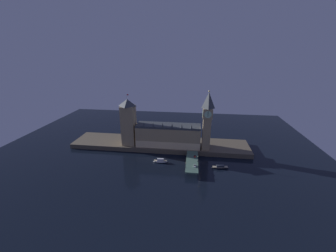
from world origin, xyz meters
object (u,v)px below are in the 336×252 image
street_lamp_near (186,164)px  boat_downstream (220,167)px  car_southbound_trail (195,156)px  street_lamp_mid (198,158)px  clock_tower (207,119)px  street_lamp_far (187,151)px  boat_upstream (160,161)px  victoria_tower (129,122)px  car_southbound_lead (195,166)px  pedestrian_mid_walk (197,161)px

street_lamp_near → boat_downstream: bearing=21.1°
car_southbound_trail → street_lamp_near: (-8.72, -24.30, 3.09)m
street_lamp_near → street_lamp_mid: size_ratio=0.95×
clock_tower → street_lamp_far: size_ratio=10.13×
clock_tower → boat_upstream: clock_tower is taller
victoria_tower → boat_upstream: size_ratio=3.95×
victoria_tower → car_southbound_trail: victoria_tower is taller
car_southbound_lead → car_southbound_trail: 20.64m
street_lamp_near → street_lamp_far: (0.00, 29.44, 0.56)m
pedestrian_mid_walk → street_lamp_mid: size_ratio=0.28×
street_lamp_mid → street_lamp_far: 18.93m
street_lamp_far → boat_upstream: (-28.25, -11.90, -8.62)m
car_southbound_trail → street_lamp_mid: street_lamp_mid is taller
victoria_tower → boat_upstream: 62.70m
pedestrian_mid_walk → boat_upstream: 40.32m
clock_tower → victoria_tower: 93.18m
clock_tower → victoria_tower: bearing=178.0°
clock_tower → pedestrian_mid_walk: (-9.50, -32.49, -35.34)m
victoria_tower → street_lamp_mid: size_ratio=10.02×
street_lamp_near → street_lamp_mid: street_lamp_mid is taller
pedestrian_mid_walk → boat_downstream: size_ratio=0.10×
clock_tower → victoria_tower: clock_tower is taller
pedestrian_mid_walk → street_lamp_mid: street_lamp_mid is taller
pedestrian_mid_walk → street_lamp_near: street_lamp_near is taller
boat_upstream → boat_downstream: bearing=-3.6°
car_southbound_trail → street_lamp_far: 10.76m
car_southbound_lead → boat_upstream: 39.81m
victoria_tower → pedestrian_mid_walk: (83.26, -35.80, -27.11)m
street_lamp_near → boat_upstream: street_lamp_near is taller
street_lamp_near → street_lamp_far: street_lamp_far is taller
clock_tower → car_southbound_lead: bearing=-106.3°
victoria_tower → street_lamp_far: 78.08m
street_lamp_mid → clock_tower: bearing=73.6°
street_lamp_near → street_lamp_far: size_ratio=0.87×
car_southbound_lead → street_lamp_near: street_lamp_near is taller
clock_tower → car_southbound_lead: size_ratio=15.63×
car_southbound_lead → street_lamp_far: (-8.72, 25.78, 3.61)m
pedestrian_mid_walk → street_lamp_near: size_ratio=0.29×
victoria_tower → car_southbound_lead: bearing=-29.4°
street_lamp_far → boat_downstream: street_lamp_far is taller
clock_tower → car_southbound_trail: 43.33m
car_southbound_lead → boat_downstream: car_southbound_lead is taller
street_lamp_mid → boat_downstream: 24.67m
car_southbound_lead → boat_upstream: size_ratio=0.28×
clock_tower → street_lamp_near: 59.89m
boat_downstream → street_lamp_mid: bearing=177.0°
car_southbound_lead → pedestrian_mid_walk: pedestrian_mid_walk is taller
boat_downstream → boat_upstream: bearing=176.4°
street_lamp_near → street_lamp_far: 29.45m
clock_tower → pedestrian_mid_walk: bearing=-106.3°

